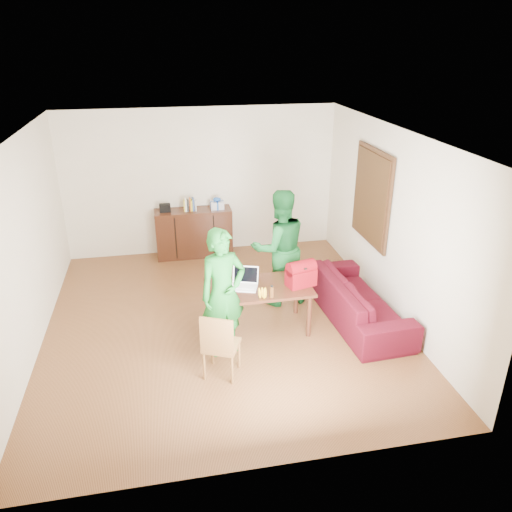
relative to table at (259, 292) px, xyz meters
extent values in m
cube|color=#462611|center=(-0.48, 0.28, -0.64)|extent=(5.00, 5.50, 0.10)
cube|color=white|center=(-0.48, 0.28, 2.16)|extent=(5.00, 5.50, 0.10)
cube|color=beige|center=(-0.48, 3.08, 0.76)|extent=(5.00, 0.10, 2.70)
cube|color=beige|center=(-0.48, -2.52, 0.76)|extent=(5.00, 0.10, 2.70)
cube|color=beige|center=(-3.03, 0.28, 0.76)|extent=(0.10, 5.50, 2.70)
cube|color=beige|center=(2.07, 0.28, 0.76)|extent=(0.10, 5.50, 2.70)
cube|color=#3F2614|center=(1.98, 0.98, 0.96)|extent=(0.04, 1.28, 1.48)
cube|color=#522C18|center=(1.95, 0.98, 0.96)|extent=(0.01, 1.18, 1.36)
cube|color=black|center=(-0.68, 2.79, -0.14)|extent=(1.40, 0.45, 0.90)
cube|color=black|center=(-1.18, 2.79, 0.38)|extent=(0.20, 0.14, 0.14)
cube|color=#ACADB6|center=(-0.23, 2.79, 0.38)|extent=(0.24, 0.22, 0.14)
ellipsoid|color=#1A4DA9|center=(-0.23, 2.79, 0.48)|extent=(0.14, 0.14, 0.07)
cube|color=black|center=(0.00, 0.00, 0.06)|extent=(1.44, 0.82, 0.04)
cylinder|color=black|center=(-0.63, -0.33, -0.28)|extent=(0.06, 0.06, 0.63)
cylinder|color=black|center=(0.64, -0.32, -0.28)|extent=(0.06, 0.06, 0.63)
cylinder|color=black|center=(-0.64, 0.32, -0.28)|extent=(0.06, 0.06, 0.63)
cylinder|color=black|center=(0.63, 0.33, -0.28)|extent=(0.06, 0.06, 0.63)
cube|color=brown|center=(-0.65, -0.93, -0.18)|extent=(0.53, 0.52, 0.05)
cube|color=brown|center=(-0.72, -1.09, 0.07)|extent=(0.38, 0.19, 0.46)
imported|color=#16651F|center=(-0.55, -0.43, 0.26)|extent=(0.72, 0.59, 1.71)
imported|color=#125320|center=(0.47, 0.74, 0.31)|extent=(0.96, 0.79, 1.81)
cube|color=white|center=(-0.21, 0.00, 0.09)|extent=(0.42, 0.35, 0.02)
cube|color=black|center=(-0.21, 0.00, 0.22)|extent=(0.37, 0.20, 0.23)
cylinder|color=#532D13|center=(0.11, -0.33, 0.17)|extent=(0.08, 0.08, 0.17)
cube|color=maroon|center=(0.58, -0.07, 0.22)|extent=(0.43, 0.32, 0.29)
imported|color=#39070A|center=(1.47, 0.00, -0.28)|extent=(0.96, 2.20, 0.63)
camera|label=1|loc=(-1.21, -5.97, 3.25)|focal=35.00mm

